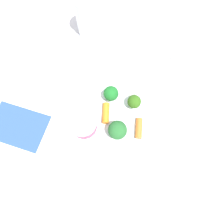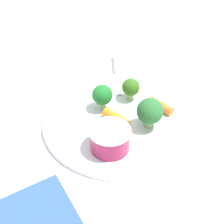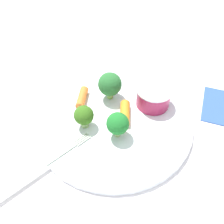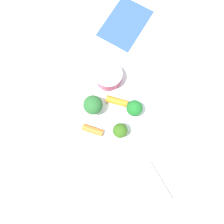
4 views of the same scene
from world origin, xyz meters
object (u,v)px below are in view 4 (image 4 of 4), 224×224
(carrot_stick_0, at_px, (93,130))
(carrot_stick_1, at_px, (117,101))
(plate, at_px, (117,111))
(fork, at_px, (149,164))
(sauce_cup, at_px, (109,76))
(broccoli_floret_0, at_px, (134,108))
(broccoli_floret_2, at_px, (120,131))
(broccoli_floret_1, at_px, (93,105))
(napkin, at_px, (125,23))

(carrot_stick_0, relative_size, carrot_stick_1, 0.96)
(plate, xyz_separation_m, carrot_stick_0, (-0.07, 0.03, 0.01))
(fork, bearing_deg, carrot_stick_1, 50.47)
(sauce_cup, xyz_separation_m, carrot_stick_1, (-0.05, -0.04, -0.01))
(plate, xyz_separation_m, broccoli_floret_0, (0.01, -0.04, 0.04))
(sauce_cup, xyz_separation_m, broccoli_floret_2, (-0.11, -0.08, 0.01))
(broccoli_floret_2, bearing_deg, broccoli_floret_1, 70.40)
(sauce_cup, distance_m, broccoli_floret_1, 0.09)
(broccoli_floret_1, distance_m, fork, 0.19)
(fork, height_order, napkin, fork)
(plate, relative_size, broccoli_floret_2, 6.38)
(broccoli_floret_1, bearing_deg, plate, -71.09)
(broccoli_floret_0, bearing_deg, broccoli_floret_1, 109.41)
(broccoli_floret_2, bearing_deg, plate, 29.36)
(broccoli_floret_2, relative_size, napkin, 0.31)
(broccoli_floret_1, height_order, carrot_stick_1, broccoli_floret_1)
(plate, relative_size, broccoli_floret_1, 5.01)
(plate, xyz_separation_m, broccoli_floret_2, (-0.05, -0.03, 0.03))
(broccoli_floret_1, xyz_separation_m, napkin, (0.26, 0.02, -0.04))
(carrot_stick_0, height_order, napkin, carrot_stick_0)
(plate, bearing_deg, sauce_cup, 38.47)
(napkin, bearing_deg, broccoli_floret_0, -152.84)
(carrot_stick_0, height_order, carrot_stick_1, carrot_stick_1)
(plate, height_order, carrot_stick_1, carrot_stick_1)
(broccoli_floret_0, xyz_separation_m, carrot_stick_1, (0.01, 0.05, -0.02))
(napkin, bearing_deg, fork, -148.76)
(sauce_cup, relative_size, broccoli_floret_1, 1.17)
(broccoli_floret_1, bearing_deg, fork, -111.67)
(fork, bearing_deg, plate, 53.67)
(broccoli_floret_0, bearing_deg, carrot_stick_0, 139.63)
(plate, relative_size, broccoli_floret_0, 5.69)
(plate, relative_size, napkin, 1.96)
(broccoli_floret_2, xyz_separation_m, napkin, (0.28, 0.11, -0.04))
(broccoli_floret_0, bearing_deg, napkin, 27.16)
(carrot_stick_0, height_order, fork, carrot_stick_0)
(broccoli_floret_1, height_order, carrot_stick_0, broccoli_floret_1)
(carrot_stick_1, bearing_deg, broccoli_floret_1, 129.86)
(broccoli_floret_2, height_order, fork, broccoli_floret_2)
(sauce_cup, bearing_deg, broccoli_floret_0, -120.49)
(broccoli_floret_0, xyz_separation_m, broccoli_floret_2, (-0.06, 0.01, -0.00))
(broccoli_floret_0, relative_size, carrot_stick_1, 0.96)
(sauce_cup, height_order, broccoli_floret_0, broccoli_floret_0)
(broccoli_floret_0, xyz_separation_m, broccoli_floret_1, (-0.03, 0.09, 0.00))
(broccoli_floret_1, relative_size, broccoli_floret_2, 1.27)
(carrot_stick_1, xyz_separation_m, napkin, (0.22, 0.07, -0.02))
(broccoli_floret_2, distance_m, carrot_stick_1, 0.08)
(broccoli_floret_1, bearing_deg, broccoli_floret_0, -70.59)
(carrot_stick_0, bearing_deg, broccoli_floret_1, 21.60)
(plate, height_order, broccoli_floret_0, broccoli_floret_0)
(fork, distance_m, napkin, 0.38)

